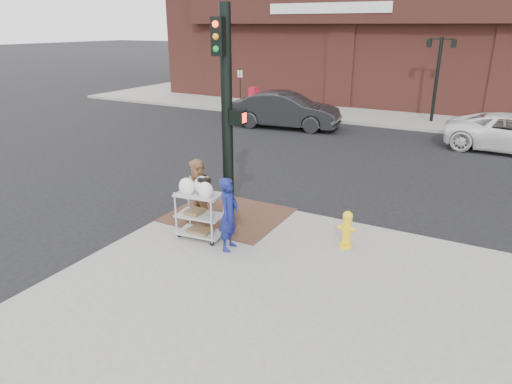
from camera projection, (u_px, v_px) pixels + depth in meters
The scene contains 13 objects.
ground at pixel (230, 239), 10.60m from camera, with size 220.00×220.00×0.00m, color black.
brick_curb_ramp at pixel (228, 215), 11.56m from camera, with size 2.80×2.40×0.01m, color #502F25.
lamp_post at pixel (438, 70), 22.00m from camera, with size 1.32×0.22×4.00m.
parking_sign at pixel (240, 88), 26.35m from camera, with size 0.05×0.05×2.20m, color black.
traffic_signal_pole at pixel (227, 111), 10.48m from camera, with size 0.61×0.51×5.00m.
woman_blue at pixel (229, 214), 9.56m from camera, with size 0.58×0.38×1.60m, color navy.
pedestrian_tan at pixel (199, 193), 10.72m from camera, with size 0.79×0.61×1.62m, color #AE7B52.
sedan_dark at pixel (286, 110), 21.79m from camera, with size 1.79×5.14×1.69m, color black.
utility_cart at pixel (200, 211), 10.12m from camera, with size 1.09×0.69×1.42m.
fire_hydrant at pixel (347, 229), 9.75m from camera, with size 0.40×0.28×0.84m.
newsbox_red at pixel (254, 97), 26.64m from camera, with size 0.48×0.43×1.14m, color #A7132C.
newsbox_yellow at pixel (276, 103), 25.23m from camera, with size 0.41×0.37×0.98m, color yellow.
newsbox_blue at pixel (283, 102), 25.79m from camera, with size 0.38×0.34×0.90m, color #1C36B7.
Camera 1 is at (5.11, -8.12, 4.68)m, focal length 32.00 mm.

